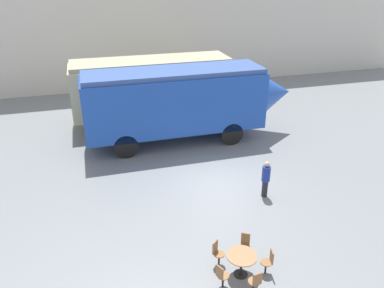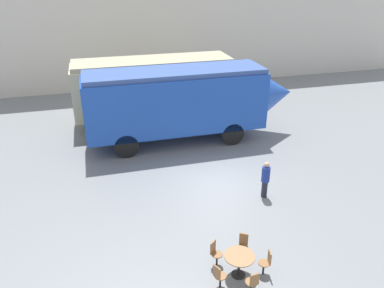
% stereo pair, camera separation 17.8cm
% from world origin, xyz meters
% --- Properties ---
extents(ground_plane, '(80.00, 80.00, 0.00)m').
position_xyz_m(ground_plane, '(0.00, 0.00, 0.00)').
color(ground_plane, gray).
extents(backdrop_wall, '(44.00, 0.15, 9.00)m').
position_xyz_m(backdrop_wall, '(0.00, 15.35, 4.50)').
color(backdrop_wall, silver).
rests_on(backdrop_wall, ground_plane).
extents(passenger_coach_vintage, '(9.39, 2.80, 3.77)m').
position_xyz_m(passenger_coach_vintage, '(-1.33, 8.28, 2.21)').
color(passenger_coach_vintage, beige).
rests_on(passenger_coach_vintage, ground_plane).
extents(streamlined_locomotive, '(11.30, 2.63, 3.96)m').
position_xyz_m(streamlined_locomotive, '(0.01, 4.83, 2.33)').
color(streamlined_locomotive, blue).
rests_on(streamlined_locomotive, ground_plane).
extents(cafe_table_near, '(0.94, 0.94, 0.76)m').
position_xyz_m(cafe_table_near, '(-1.14, -5.24, 0.62)').
color(cafe_table_near, black).
rests_on(cafe_table_near, ground_plane).
extents(cafe_chair_0, '(0.38, 0.36, 0.87)m').
position_xyz_m(cafe_chair_0, '(-0.32, -5.42, 0.51)').
color(cafe_chair_0, black).
rests_on(cafe_chair_0, ground_plane).
extents(cafe_chair_1, '(0.39, 0.40, 0.87)m').
position_xyz_m(cafe_chair_1, '(-0.72, -4.51, 0.51)').
color(cafe_chair_1, black).
rests_on(cafe_chair_1, ground_plane).
extents(cafe_chair_2, '(0.40, 0.40, 0.87)m').
position_xyz_m(cafe_chair_2, '(-1.70, -4.61, 0.51)').
color(cafe_chair_2, black).
rests_on(cafe_chair_2, ground_plane).
extents(cafe_chair_3, '(0.40, 0.38, 0.87)m').
position_xyz_m(cafe_chair_3, '(-1.91, -5.57, 0.51)').
color(cafe_chair_3, black).
rests_on(cafe_chair_3, ground_plane).
extents(cafe_chair_4, '(0.36, 0.37, 0.87)m').
position_xyz_m(cafe_chair_4, '(-1.06, -6.07, 0.51)').
color(cafe_chair_4, black).
rests_on(cafe_chair_4, ground_plane).
extents(visitor_person, '(0.34, 0.34, 1.60)m').
position_xyz_m(visitor_person, '(1.50, -1.43, 0.87)').
color(visitor_person, '#262633').
rests_on(visitor_person, ground_plane).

